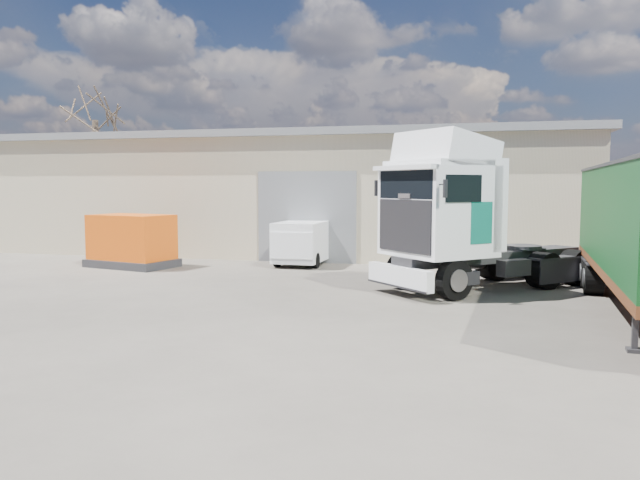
% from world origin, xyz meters
% --- Properties ---
extents(ground, '(120.00, 120.00, 0.00)m').
position_xyz_m(ground, '(0.00, 0.00, 0.00)').
color(ground, black).
rests_on(ground, ground).
extents(warehouse, '(30.60, 12.60, 5.42)m').
position_xyz_m(warehouse, '(-6.00, 16.00, 2.66)').
color(warehouse, '#BCAC90').
rests_on(warehouse, ground).
extents(bare_tree, '(4.00, 4.00, 9.60)m').
position_xyz_m(bare_tree, '(-18.00, 20.00, 7.92)').
color(bare_tree, '#382B21').
rests_on(bare_tree, ground).
extents(tractor_unit, '(6.59, 6.48, 4.57)m').
position_xyz_m(tractor_unit, '(4.09, 4.67, 1.92)').
color(tractor_unit, black).
rests_on(tractor_unit, ground).
extents(panel_van, '(1.75, 4.10, 1.66)m').
position_xyz_m(panel_van, '(-1.94, 9.59, 0.86)').
color(panel_van, black).
rests_on(panel_van, ground).
extents(orange_skip, '(3.50, 2.63, 1.96)m').
position_xyz_m(orange_skip, '(-8.00, 7.08, 0.85)').
color(orange_skip, '#2D2D30').
rests_on(orange_skip, ground).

